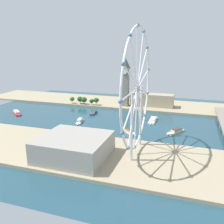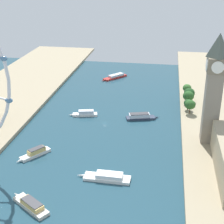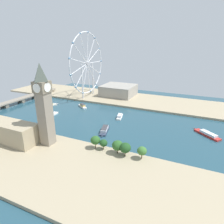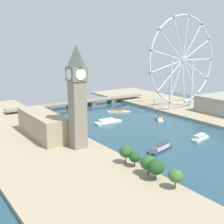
% 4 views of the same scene
% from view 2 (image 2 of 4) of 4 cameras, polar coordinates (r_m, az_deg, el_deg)
% --- Properties ---
extents(ground_plane, '(389.42, 389.42, 0.00)m').
position_cam_2_polar(ground_plane, '(294.61, -1.25, -1.82)').
color(ground_plane, '#234756').
extents(clock_tower, '(13.86, 13.86, 80.79)m').
position_cam_2_polar(clock_tower, '(253.49, 16.58, 3.87)').
color(clock_tower, gray).
rests_on(clock_tower, riverbank_left).
extents(tree_row_embankment, '(11.52, 55.19, 12.96)m').
position_cam_2_polar(tree_row_embankment, '(330.41, 12.65, 2.57)').
color(tree_row_embankment, '#513823').
rests_on(tree_row_embankment, riverbank_left).
extents(tour_boat_0, '(25.97, 10.69, 5.12)m').
position_cam_2_polar(tour_boat_0, '(308.51, -4.52, -0.24)').
color(tour_boat_0, white).
rests_on(tour_boat_0, ground_plane).
extents(tour_boat_1, '(27.61, 20.62, 4.97)m').
position_cam_2_polar(tour_boat_1, '(203.84, -13.36, -14.78)').
color(tour_boat_1, beige).
rests_on(tour_boat_1, ground_plane).
extents(tour_boat_2, '(29.94, 13.92, 5.30)m').
position_cam_2_polar(tour_boat_2, '(302.03, 4.72, -0.76)').
color(tour_boat_2, '#2D384C').
rests_on(tour_boat_2, ground_plane).
extents(tour_boat_3, '(19.11, 24.14, 5.63)m').
position_cam_2_polar(tour_boat_3, '(251.33, -12.66, -6.66)').
color(tour_boat_3, white).
rests_on(tour_boat_3, ground_plane).
extents(tour_boat_4, '(34.88, 9.02, 4.69)m').
position_cam_2_polar(tour_boat_4, '(220.61, -0.79, -10.77)').
color(tour_boat_4, white).
rests_on(tour_boat_4, ground_plane).
extents(tour_boat_5, '(27.45, 31.44, 4.50)m').
position_cam_2_polar(tour_boat_5, '(410.09, 0.53, 5.91)').
color(tour_boat_5, '#B22D28').
rests_on(tour_boat_5, ground_plane).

